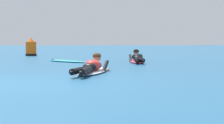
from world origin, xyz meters
TOP-DOWN VIEW (x-y plane):
  - ground_plane at (0.00, 10.00)m, footprint 120.00×120.00m
  - surfer_near at (1.34, 2.06)m, footprint 1.16×2.57m
  - surfer_far at (3.27, 6.58)m, footprint 0.72×2.65m
  - drifting_surfboard at (0.65, 7.32)m, footprint 1.80×2.07m
  - channel_marker_buoy at (-1.37, 13.50)m, footprint 0.60×0.60m

SIDE VIEW (x-z plane):
  - ground_plane at x=0.00m, z-range 0.00..0.00m
  - drifting_surfboard at x=0.65m, z-range -0.05..0.11m
  - surfer_far at x=3.27m, z-range -0.14..0.41m
  - surfer_near at x=1.34m, z-range -0.13..0.41m
  - channel_marker_buoy at x=-1.37m, z-range -0.10..0.90m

